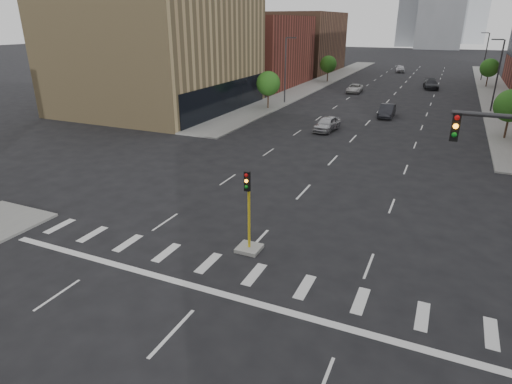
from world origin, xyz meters
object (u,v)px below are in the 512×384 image
Objects in this scene: car_deep_right at (431,84)px; car_far_left at (355,88)px; car_mid_right at (387,111)px; median_traffic_signal at (249,234)px; car_near_left at (327,124)px; car_distant at (400,69)px.

car_far_left is at bearing -149.05° from car_deep_right.
car_deep_right reaches higher than car_mid_right.
car_deep_right is at bearing 85.60° from median_traffic_signal.
median_traffic_signal is at bearing -76.49° from car_near_left.
median_traffic_signal reaches higher than car_distant.
car_far_left is at bearing 96.56° from median_traffic_signal.
car_mid_right is 27.76m from car_deep_right.
car_near_left is 0.83× the size of car_deep_right.
car_deep_right is (4.98, 64.73, -0.17)m from median_traffic_signal.
median_traffic_signal is at bearing -86.19° from car_far_left.
car_mid_right is at bearing 70.52° from car_near_left.
car_near_left is 62.71m from car_distant.
car_mid_right is 0.97× the size of car_distant.
car_mid_right is 0.97× the size of car_far_left.
car_far_left is at bearing 102.50° from car_near_left.
median_traffic_signal is 0.96× the size of car_near_left.
car_near_left is at bearing -97.44° from car_distant.
car_near_left is at bearing -111.47° from car_deep_right.
median_traffic_signal is 0.90× the size of car_distant.
car_far_left is at bearing -102.52° from car_distant.
median_traffic_signal is 0.80× the size of car_deep_right.
car_distant reaches higher than car_mid_right.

